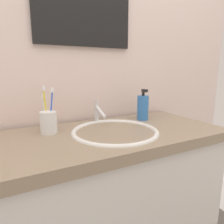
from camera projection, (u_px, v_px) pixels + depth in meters
tiled_wall_back at (84, 68)px, 1.15m from camera, size 2.33×0.04×2.40m
vanity_counter at (108, 215)px, 1.05m from camera, size 1.13×0.52×0.90m
sink_basin at (115, 140)px, 0.96m from camera, size 0.41×0.41×0.11m
faucet at (98, 112)px, 1.11m from camera, size 0.02×0.15×0.12m
toothbrush_cup at (48, 123)px, 0.92m from camera, size 0.08×0.08×0.10m
toothbrush_yellow at (45, 106)px, 0.93m from camera, size 0.02×0.04×0.21m
toothbrush_white at (44, 110)px, 0.94m from camera, size 0.02×0.04×0.18m
toothbrush_blue at (51, 107)px, 0.94m from camera, size 0.04×0.04×0.20m
soap_dispenser at (143, 107)px, 1.18m from camera, size 0.07×0.07×0.18m
wall_mirror at (84, 5)px, 1.06m from camera, size 0.54×0.02×0.41m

